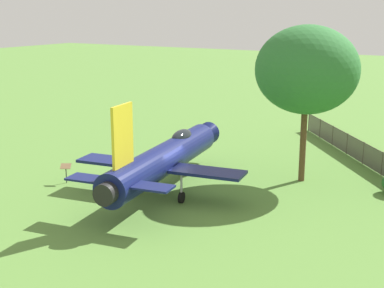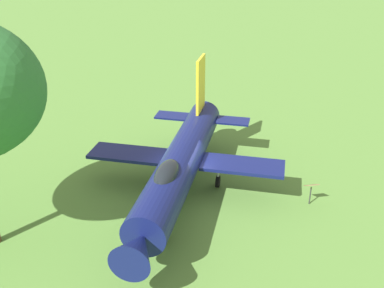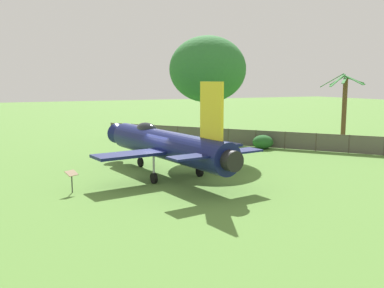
{
  "view_description": "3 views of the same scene",
  "coord_description": "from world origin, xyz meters",
  "px_view_note": "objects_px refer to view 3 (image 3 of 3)",
  "views": [
    {
      "loc": [
        -15.87,
        23.81,
        9.9
      ],
      "look_at": [
        -1.17,
        -1.1,
        2.69
      ],
      "focal_mm": 50.82,
      "sensor_mm": 36.0,
      "label": 1
    },
    {
      "loc": [
        6.85,
        -16.58,
        11.48
      ],
      "look_at": [
        0.39,
        0.33,
        2.68
      ],
      "focal_mm": 40.82,
      "sensor_mm": 36.0,
      "label": 2
    },
    {
      "loc": [
        9.53,
        23.55,
        5.7
      ],
      "look_at": [
        -1.02,
        1.32,
        2.07
      ],
      "focal_mm": 40.32,
      "sensor_mm": 36.0,
      "label": 3
    }
  ],
  "objects_px": {
    "display_jet": "(164,144)",
    "shade_tree": "(208,69)",
    "shrub_near_fence": "(263,142)",
    "info_plaque": "(72,176)",
    "palm_tree": "(344,105)"
  },
  "relations": [
    {
      "from": "display_jet",
      "to": "shade_tree",
      "type": "distance_m",
      "value": 9.34
    },
    {
      "from": "display_jet",
      "to": "shrub_near_fence",
      "type": "xyz_separation_m",
      "value": [
        -11.31,
        -5.94,
        -1.35
      ]
    },
    {
      "from": "shade_tree",
      "to": "shrub_near_fence",
      "type": "height_order",
      "value": "shade_tree"
    },
    {
      "from": "info_plaque",
      "to": "shade_tree",
      "type": "bearing_deg",
      "value": -147.51
    },
    {
      "from": "palm_tree",
      "to": "shade_tree",
      "type": "bearing_deg",
      "value": 0.67
    },
    {
      "from": "palm_tree",
      "to": "shrub_near_fence",
      "type": "bearing_deg",
      "value": -1.01
    },
    {
      "from": "palm_tree",
      "to": "info_plaque",
      "type": "height_order",
      "value": "palm_tree"
    },
    {
      "from": "display_jet",
      "to": "palm_tree",
      "type": "distance_m",
      "value": 20.94
    },
    {
      "from": "shade_tree",
      "to": "info_plaque",
      "type": "bearing_deg",
      "value": 32.49
    },
    {
      "from": "shade_tree",
      "to": "palm_tree",
      "type": "distance_m",
      "value": 14.52
    },
    {
      "from": "shade_tree",
      "to": "display_jet",
      "type": "bearing_deg",
      "value": 43.7
    },
    {
      "from": "shade_tree",
      "to": "palm_tree",
      "type": "xyz_separation_m",
      "value": [
        -14.19,
        -0.17,
        -3.09
      ]
    },
    {
      "from": "palm_tree",
      "to": "info_plaque",
      "type": "distance_m",
      "value": 27.09
    },
    {
      "from": "shade_tree",
      "to": "shrub_near_fence",
      "type": "xyz_separation_m",
      "value": [
        -5.43,
        -0.32,
        -5.96
      ]
    },
    {
      "from": "display_jet",
      "to": "info_plaque",
      "type": "height_order",
      "value": "display_jet"
    }
  ]
}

